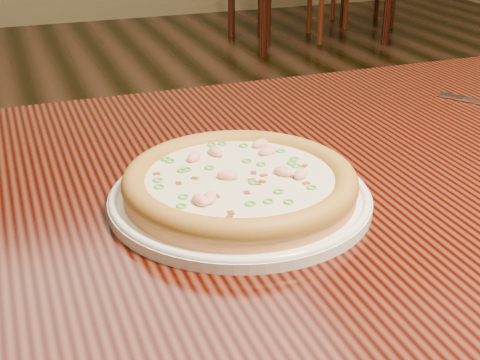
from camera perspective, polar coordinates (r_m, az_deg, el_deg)
name	(u,v)px	position (r m, az deg, el deg)	size (l,w,h in m)	color
hero_table	(311,239)	(0.90, 6.09, -5.04)	(1.20, 0.80, 0.75)	black
plate	(240,197)	(0.77, 0.00, -1.44)	(0.30, 0.30, 0.02)	white
pizza	(240,182)	(0.76, 0.00, -0.20)	(0.27, 0.27, 0.03)	#CA824E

